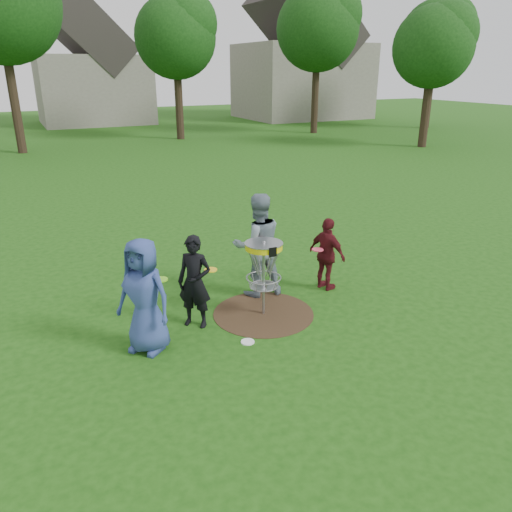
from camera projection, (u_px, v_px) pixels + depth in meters
name	position (u px, v px, depth m)	size (l,w,h in m)	color
ground	(263.00, 313.00, 8.93)	(100.00, 100.00, 0.00)	#19470F
dirt_patch	(263.00, 313.00, 8.93)	(1.80, 1.80, 0.01)	#47331E
player_blue	(144.00, 296.00, 7.49)	(0.89, 0.58, 1.82)	navy
player_black	(195.00, 282.00, 8.26)	(0.58, 0.38, 1.59)	black
player_grey	(258.00, 245.00, 9.38)	(0.97, 0.75, 1.99)	gray
player_maroon	(327.00, 254.00, 9.69)	(0.85, 0.35, 1.45)	#551319
disc_on_grass	(248.00, 342.00, 7.99)	(0.22, 0.22, 0.02)	white
disc_golf_basket	(264.00, 261.00, 8.57)	(0.66, 0.67, 1.38)	#9EA0A5
held_discs	(242.00, 258.00, 8.59)	(3.43, 1.01, 0.35)	#7BE419
tree_row	(80.00, 22.00, 24.26)	(51.20, 17.42, 9.90)	#38281C
house_row	(120.00, 67.00, 37.18)	(44.50, 10.65, 11.62)	gray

